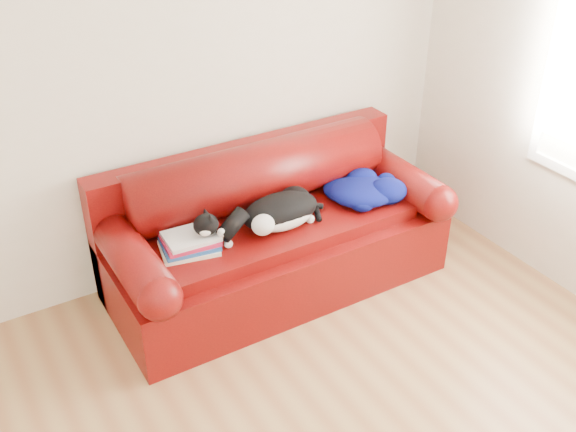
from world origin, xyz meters
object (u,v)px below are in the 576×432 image
at_px(cat, 281,212).
at_px(blanket, 364,189).
at_px(sofa_base, 276,252).
at_px(book_stack, 190,243).

height_order(cat, blanket, cat).
bearing_deg(cat, blanket, -18.26).
relative_size(cat, blanket, 1.34).
xyz_separation_m(sofa_base, blanket, (0.60, -0.09, 0.33)).
bearing_deg(sofa_base, cat, -104.58).
xyz_separation_m(cat, blanket, (0.63, 0.01, -0.03)).
distance_m(sofa_base, blanket, 0.69).
relative_size(book_stack, blanket, 0.68).
bearing_deg(cat, sofa_base, 55.95).
height_order(sofa_base, book_stack, book_stack).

